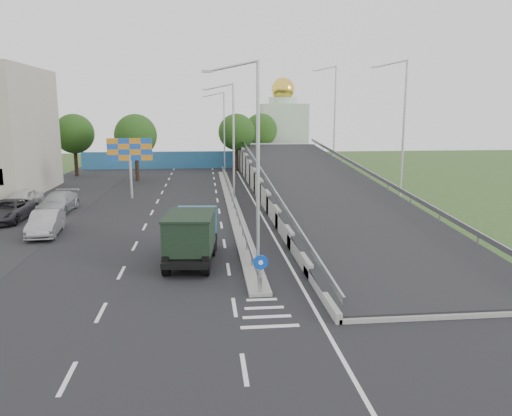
{
  "coord_description": "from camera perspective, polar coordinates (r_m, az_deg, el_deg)",
  "views": [
    {
      "loc": [
        -2.3,
        -18.15,
        7.87
      ],
      "look_at": [
        0.71,
        10.9,
        2.2
      ],
      "focal_mm": 35.0,
      "sensor_mm": 36.0,
      "label": 1
    }
  ],
  "objects": [
    {
      "name": "parked_car_e",
      "position": [
        45.24,
        -25.12,
        0.95
      ],
      "size": [
        2.36,
        4.87,
        1.6
      ],
      "primitive_type": "imported",
      "rotation": [
        0.0,
        0.0,
        -0.1
      ],
      "color": "beige",
      "rests_on": "ground"
    },
    {
      "name": "church",
      "position": [
        79.15,
        3.05,
        9.12
      ],
      "size": [
        7.0,
        7.0,
        13.8
      ],
      "color": "#B2CCAD",
      "rests_on": "ground"
    },
    {
      "name": "lamp_post_mid",
      "position": [
        44.26,
        -2.83,
        8.3
      ],
      "size": [
        2.74,
        0.18,
        10.08
      ],
      "color": "#B2B5B7",
      "rests_on": "median"
    },
    {
      "name": "median",
      "position": [
        42.92,
        -2.75,
        0.54
      ],
      "size": [
        1.0,
        44.0,
        0.2
      ],
      "primitive_type": "cube",
      "color": "gray",
      "rests_on": "ground"
    },
    {
      "name": "median_guardrail",
      "position": [
        42.81,
        -2.76,
        1.4
      ],
      "size": [
        0.09,
        44.0,
        0.71
      ],
      "color": "gray",
      "rests_on": "median"
    },
    {
      "name": "parked_car_d",
      "position": [
        42.56,
        -21.66,
        0.61
      ],
      "size": [
        2.46,
        5.47,
        1.56
      ],
      "primitive_type": "imported",
      "rotation": [
        0.0,
        0.0,
        -0.05
      ],
      "color": "#9CA2A5",
      "rests_on": "ground"
    },
    {
      "name": "tree_ramp_far",
      "position": [
        73.67,
        0.55,
        8.89
      ],
      "size": [
        4.8,
        4.8,
        7.6
      ],
      "color": "black",
      "rests_on": "ground"
    },
    {
      "name": "dump_truck",
      "position": [
        26.65,
        -7.34,
        -2.91
      ],
      "size": [
        2.88,
        6.38,
        2.73
      ],
      "rotation": [
        0.0,
        0.0,
        -0.1
      ],
      "color": "black",
      "rests_on": "ground"
    },
    {
      "name": "overpass_ramp",
      "position": [
        43.7,
        7.1,
        2.85
      ],
      "size": [
        10.0,
        50.0,
        3.5
      ],
      "color": "gray",
      "rests_on": "ground"
    },
    {
      "name": "parked_car_c",
      "position": [
        40.42,
        -26.5,
        -0.29
      ],
      "size": [
        2.83,
        5.7,
        1.55
      ],
      "primitive_type": "imported",
      "rotation": [
        0.0,
        0.0,
        -0.05
      ],
      "color": "#2B2A2E",
      "rests_on": "ground"
    },
    {
      "name": "road_surface",
      "position": [
        38.96,
        -6.83,
        -0.75
      ],
      "size": [
        26.0,
        90.0,
        0.04
      ],
      "primitive_type": "cube",
      "color": "black",
      "rests_on": "ground"
    },
    {
      "name": "tree_left_far",
      "position": [
        65.12,
        -20.07,
        7.96
      ],
      "size": [
        4.8,
        4.8,
        7.6
      ],
      "color": "black",
      "rests_on": "ground"
    },
    {
      "name": "parking_strip",
      "position": [
        41.29,
        -25.18,
        -1.06
      ],
      "size": [
        8.0,
        90.0,
        0.05
      ],
      "primitive_type": "cube",
      "color": "black",
      "rests_on": "ground"
    },
    {
      "name": "sign_bollard",
      "position": [
        21.56,
        0.51,
        -7.5
      ],
      "size": [
        0.64,
        0.23,
        1.67
      ],
      "color": "black",
      "rests_on": "median"
    },
    {
      "name": "tree_median_far",
      "position": [
        66.34,
        -2.23,
        8.65
      ],
      "size": [
        4.8,
        4.8,
        7.6
      ],
      "color": "black",
      "rests_on": "ground"
    },
    {
      "name": "lamp_post_near",
      "position": [
        24.35,
        -0.22,
        6.13
      ],
      "size": [
        2.74,
        0.18,
        10.08
      ],
      "color": "#B2B5B7",
      "rests_on": "median"
    },
    {
      "name": "lamp_post_far",
      "position": [
        64.23,
        -3.82,
        9.12
      ],
      "size": [
        2.74,
        0.18,
        10.08
      ],
      "color": "#B2B5B7",
      "rests_on": "median"
    },
    {
      "name": "tree_left_mid",
      "position": [
        58.72,
        -13.59,
        8.05
      ],
      "size": [
        4.8,
        4.8,
        7.6
      ],
      "color": "black",
      "rests_on": "ground"
    },
    {
      "name": "blue_wall",
      "position": [
        70.48,
        -7.32,
        5.47
      ],
      "size": [
        30.0,
        0.5,
        2.4
      ],
      "primitive_type": "cube",
      "color": "teal",
      "rests_on": "ground"
    },
    {
      "name": "ground",
      "position": [
        19.91,
        1.23,
        -12.29
      ],
      "size": [
        160.0,
        160.0,
        0.0
      ],
      "primitive_type": "plane",
      "color": "#2D4C1E",
      "rests_on": "ground"
    },
    {
      "name": "parked_car_b",
      "position": [
        34.9,
        -22.9,
        -1.6
      ],
      "size": [
        2.12,
        4.92,
        1.57
      ],
      "primitive_type": "imported",
      "rotation": [
        0.0,
        0.0,
        0.1
      ],
      "color": "gray",
      "rests_on": "ground"
    },
    {
      "name": "billboard",
      "position": [
        46.78,
        -14.22,
        6.13
      ],
      "size": [
        4.0,
        0.24,
        5.5
      ],
      "color": "#B2B5B7",
      "rests_on": "ground"
    }
  ]
}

